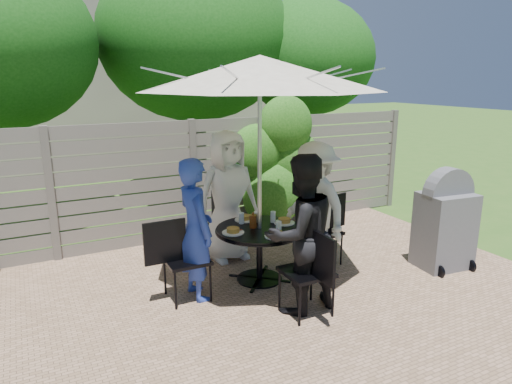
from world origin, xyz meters
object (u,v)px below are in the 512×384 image
person_back (228,196)px  coffee_cup (257,217)px  chair_right (321,245)px  bbq_grill (445,223)px  plate_back (245,218)px  chair_left (186,276)px  glass_right (273,217)px  person_right (315,206)px  syrup_jug (253,221)px  plate_left (233,231)px  plate_front (276,235)px  chair_front (307,289)px  umbrella (260,73)px  plate_right (284,221)px  chair_back (224,237)px  patio_table (259,244)px  glass_back (241,218)px  glass_front (279,227)px  person_front (301,235)px  person_left (196,230)px

person_back → coffee_cup: bearing=-80.7°
chair_right → bbq_grill: bbq_grill is taller
plate_back → chair_left: bearing=-156.3°
glass_right → person_right: bearing=-7.1°
syrup_jug → plate_left: bearing=-167.3°
plate_front → chair_front: bearing=-86.8°
umbrella → coffee_cup: (0.09, 0.23, -1.75)m
plate_right → chair_front: bearing=-107.2°
glass_right → person_back: bearing=113.0°
person_back → plate_front: (0.07, -1.19, -0.18)m
chair_back → patio_table: bearing=2.9°
chair_front → plate_left: (-0.41, 0.94, 0.42)m
chair_back → chair_front: bearing=2.9°
chair_left → glass_back: chair_left is taller
plate_back → plate_left: size_ratio=1.00×
chair_left → chair_right: chair_left is taller
chair_front → person_back: bearing=3.7°
chair_back → plate_back: size_ratio=3.39×
patio_table → plate_left: plate_left is taller
plate_right → bbq_grill: size_ratio=0.19×
person_back → coffee_cup: 0.63m
glass_right → bbq_grill: 2.26m
chair_front → plate_right: (0.31, 0.99, 0.42)m
chair_back → glass_front: chair_back is taller
chair_left → person_right: 1.88m
chair_back → person_back: bearing=2.6°
chair_back → glass_back: size_ratio=6.30×
person_front → glass_back: person_front is taller
plate_left → glass_right: (0.61, 0.14, 0.05)m
chair_right → syrup_jug: chair_right is taller
glass_front → glass_right: size_ratio=1.00×
chair_front → glass_front: 0.85m
person_back → chair_front: 1.89m
chair_front → coffee_cup: (0.03, 1.19, 0.45)m
chair_left → glass_front: bearing=-10.0°
glass_back → coffee_cup: (0.21, -0.03, -0.01)m
chair_back → glass_front: (0.17, -1.22, 0.49)m
plate_front → glass_right: glass_right is taller
person_right → glass_right: bearing=-100.4°
person_front → glass_front: (0.07, 0.58, -0.10)m
person_left → glass_back: person_left is taller
chair_front → person_right: bearing=-37.0°
coffee_cup → person_back: bearing=102.6°
umbrella → glass_back: (-0.12, 0.25, -1.74)m
chair_back → glass_right: bearing=19.7°
person_right → plate_left: 1.20m
chair_left → bbq_grill: (3.30, -0.69, 0.32)m
person_right → syrup_jug: 0.89m
chair_right → plate_front: bearing=12.8°
plate_back → plate_right: (0.38, -0.34, 0.00)m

